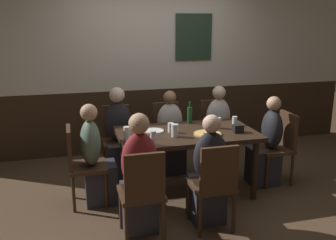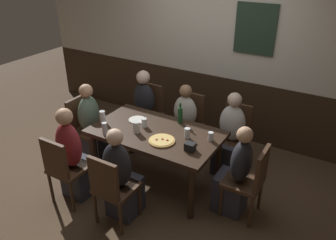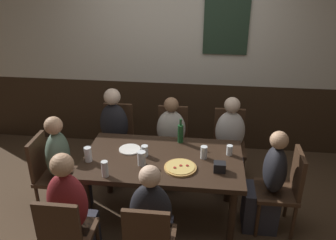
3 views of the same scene
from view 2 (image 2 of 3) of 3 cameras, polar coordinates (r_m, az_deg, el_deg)
name	(u,v)px [view 2 (image 2 of 3)]	position (r m, az deg, el deg)	size (l,w,h in m)	color
ground_plane	(157,181)	(4.45, -1.91, -10.24)	(12.00, 12.00, 0.00)	#4C3826
wall_back	(215,52)	(5.18, 7.93, 11.34)	(6.40, 0.13, 2.60)	#332316
dining_table	(156,137)	(4.08, -2.05, -2.94)	(1.56, 0.90, 0.74)	black
chair_mid_near	(111,187)	(3.60, -9.57, -11.09)	(0.40, 0.40, 0.88)	#422B1C
chair_mid_far	(189,120)	(4.81, 3.53, -0.08)	(0.40, 0.40, 0.88)	#422B1C
chair_head_west	(84,125)	(4.83, -14.06, -0.81)	(0.40, 0.40, 0.88)	#422B1C
chair_head_east	(250,179)	(3.76, 13.77, -9.67)	(0.40, 0.40, 0.88)	#422B1C
chair_right_far	(234,133)	(4.58, 11.16, -2.11)	(0.40, 0.40, 0.88)	#422B1C
chair_left_far	(149,110)	(5.13, -3.29, 1.73)	(0.40, 0.40, 0.88)	#422B1C
chair_left_near	(64,167)	(4.01, -17.24, -7.61)	(0.40, 0.40, 0.88)	#422B1C
person_mid_near	(121,181)	(3.72, -7.92, -10.14)	(0.34, 0.37, 1.12)	#2D2D38
person_mid_far	(183,128)	(4.71, 2.58, -1.40)	(0.34, 0.37, 1.08)	#2D2D38
person_head_west	(93,129)	(4.74, -12.60, -1.57)	(0.37, 0.34, 1.12)	#2D2D38
person_head_east	(235,177)	(3.82, 11.34, -9.49)	(0.37, 0.34, 1.09)	#2D2D38
person_right_far	(229,140)	(4.46, 10.38, -3.36)	(0.34, 0.37, 1.11)	#2D2D38
person_left_far	(143,114)	(5.01, -4.32, 0.95)	(0.34, 0.37, 1.16)	#2D2D38
person_left_near	(74,160)	(4.10, -15.62, -6.55)	(0.34, 0.37, 1.18)	#2D2D38
pizza	(162,141)	(3.82, -1.07, -3.51)	(0.31, 0.31, 0.03)	tan
beer_glass_tall	(211,137)	(3.86, 7.23, -2.85)	(0.06, 0.06, 0.10)	silver
pint_glass_pale	(105,129)	(4.01, -10.67, -1.55)	(0.06, 0.06, 0.15)	silver
tumbler_water	(136,128)	(4.00, -5.40, -1.32)	(0.08, 0.08, 0.14)	silver
highball_clear	(103,117)	(4.30, -11.04, 0.46)	(0.07, 0.07, 0.15)	silver
pint_glass_amber	(144,123)	(4.12, -4.05, -0.54)	(0.07, 0.07, 0.11)	silver
tumbler_short	(187,134)	(3.87, 3.27, -2.31)	(0.07, 0.07, 0.13)	silver
beer_bottle_green	(180,115)	(4.18, 2.08, 0.87)	(0.06, 0.06, 0.27)	#194723
plate_white_large	(137,120)	(4.30, -5.23, 0.03)	(0.22, 0.22, 0.01)	white
condiment_caddy	(190,147)	(3.65, 3.77, -4.55)	(0.11, 0.09, 0.09)	black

